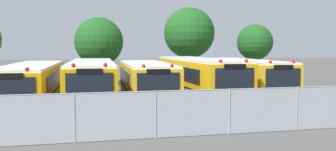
% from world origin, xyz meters
% --- Properties ---
extents(ground_plane, '(160.00, 160.00, 0.00)m').
position_xyz_m(ground_plane, '(0.00, 0.00, 0.00)').
color(ground_plane, '#514F4C').
extents(school_bus_0, '(2.77, 11.46, 2.50)m').
position_xyz_m(school_bus_0, '(-6.53, -0.11, 1.32)').
color(school_bus_0, '#EAA80C').
rests_on(school_bus_0, ground_plane).
extents(school_bus_1, '(2.76, 11.50, 2.65)m').
position_xyz_m(school_bus_1, '(-3.27, -0.10, 1.40)').
color(school_bus_1, '#EAA80C').
rests_on(school_bus_1, ground_plane).
extents(school_bus_2, '(2.79, 9.61, 2.53)m').
position_xyz_m(school_bus_2, '(-0.10, -0.04, 1.33)').
color(school_bus_2, yellow).
rests_on(school_bus_2, ground_plane).
extents(school_bus_3, '(2.78, 11.17, 2.76)m').
position_xyz_m(school_bus_3, '(3.22, 0.18, 1.45)').
color(school_bus_3, yellow).
rests_on(school_bus_3, ground_plane).
extents(school_bus_4, '(2.61, 9.85, 2.65)m').
position_xyz_m(school_bus_4, '(6.44, 0.21, 1.39)').
color(school_bus_4, yellow).
rests_on(school_bus_4, ground_plane).
extents(tree_1, '(4.19, 4.19, 5.90)m').
position_xyz_m(tree_1, '(-2.51, 10.35, 3.85)').
color(tree_1, '#4C3823').
rests_on(tree_1, ground_plane).
extents(tree_2, '(4.62, 4.62, 6.92)m').
position_xyz_m(tree_2, '(5.58, 10.30, 4.75)').
color(tree_2, '#4C3823').
rests_on(tree_2, ground_plane).
extents(tree_3, '(3.60, 3.44, 5.51)m').
position_xyz_m(tree_3, '(12.41, 10.84, 3.78)').
color(tree_3, '#4C3823').
rests_on(tree_3, ground_plane).
extents(chainlink_fence, '(20.06, 0.07, 1.76)m').
position_xyz_m(chainlink_fence, '(0.34, -8.59, 0.92)').
color(chainlink_fence, '#9EA0A3').
rests_on(chainlink_fence, ground_plane).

